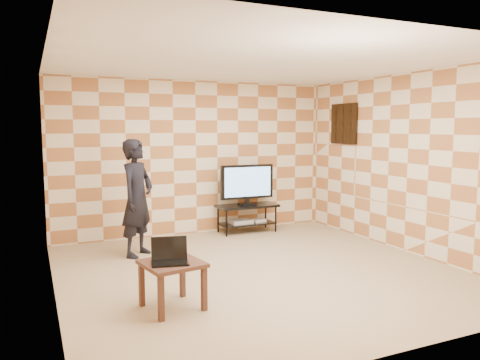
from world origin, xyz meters
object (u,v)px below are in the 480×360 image
tv (247,183)px  side_table (172,270)px  person (137,198)px  tv_stand (247,212)px

tv → side_table: (-2.24, -2.93, -0.49)m
tv → person: 2.25m
tv_stand → side_table: same height
side_table → tv: bearing=52.7°
person → side_table: bearing=-138.4°
side_table → person: size_ratio=0.39×
tv → person: (-2.13, -0.74, -0.04)m
tv_stand → tv: (0.00, -0.00, 0.53)m
side_table → person: 2.23m
tv → person: size_ratio=0.58×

